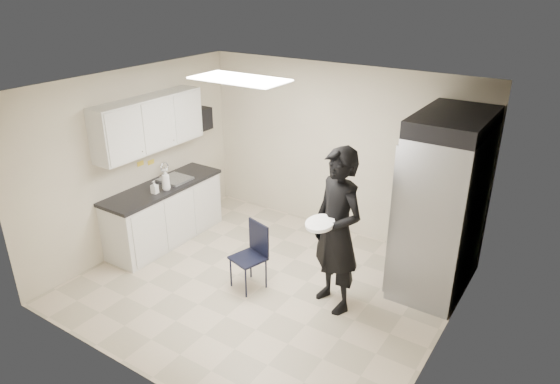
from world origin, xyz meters
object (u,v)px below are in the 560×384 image
Objects in this scene: commercial_fridge at (442,211)px; man_tuxedo at (337,231)px; folding_chair at (248,258)px; lower_counter at (165,214)px.

man_tuxedo is (-0.88, -1.12, -0.03)m from commercial_fridge.
folding_chair is (-1.97, -1.41, -0.62)m from commercial_fridge.
commercial_fridge reaches higher than folding_chair.
commercial_fridge is at bearing 15.88° from lower_counter.
commercial_fridge is 1.03× the size of man_tuxedo.
lower_counter is at bearing -156.60° from man_tuxedo.
commercial_fridge is at bearing 51.66° from folding_chair.
commercial_fridge is 1.43m from man_tuxedo.
lower_counter is at bearing -164.12° from commercial_fridge.
lower_counter is 2.96m from man_tuxedo.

